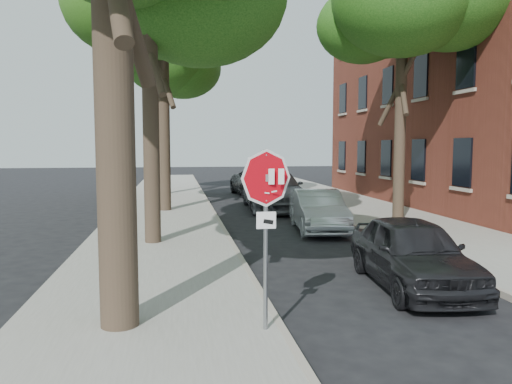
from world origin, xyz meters
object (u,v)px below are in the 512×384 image
tree_far (160,64)px  stop_sign (266,204)px  tree_right (401,20)px  car_a (412,252)px  car_c (273,190)px  car_b (318,211)px  car_d (259,183)px  tree_mid_b (162,16)px

tree_far → stop_sign: bearing=-84.5°
tree_right → car_a: tree_right is taller
car_c → car_b: bearing=-84.2°
car_a → car_c: bearing=96.6°
tree_right → car_c: bearing=130.5°
car_a → car_b: (0.00, 6.56, -0.02)m
tree_far → car_d: (5.32, -0.76, -6.48)m
car_b → car_c: bearing=99.5°
tree_right → car_c: 8.56m
tree_mid_b → car_b: tree_mid_b is taller
stop_sign → car_a: stop_sign is taller
tree_right → car_a: size_ratio=2.30×
stop_sign → car_c: (2.96, 14.49, -1.09)m
car_a → car_c: car_c is taller
stop_sign → car_d: bearing=80.8°
car_a → tree_far: bearing=110.7°
tree_right → stop_sign: bearing=-123.4°
car_c → tree_far: bearing=129.2°
tree_right → car_a: bearing=-112.8°
tree_mid_b → car_b: 10.43m
tree_mid_b → car_a: size_ratio=2.55×
car_a → stop_sign: bearing=-142.3°
tree_far → car_a: tree_far is taller
tree_far → car_c: size_ratio=1.58×
car_a → car_b: bearing=95.0°
tree_far → car_c: (4.98, -6.65, -6.36)m
tree_far → car_d: tree_far is taller
stop_sign → tree_mid_b: tree_mid_b is taller
car_a → car_c: (-0.34, 12.37, 0.17)m
car_c → tree_right: bearing=-47.1°
tree_right → car_c: tree_right is taller
stop_sign → tree_right: (6.68, 10.14, 5.26)m
tree_right → tree_mid_b: bearing=154.5°
tree_mid_b → car_d: bearing=51.1°
car_c → car_d: (0.34, 5.89, -0.12)m
stop_sign → tree_mid_b: size_ratio=0.25×
car_a → car_d: size_ratio=0.77×
tree_far → car_d: size_ratio=1.77×
tree_right → car_b: tree_right is taller
stop_sign → car_a: bearing=32.7°
stop_sign → car_a: (3.30, 2.12, -1.26)m
car_b → tree_far: bearing=119.2°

